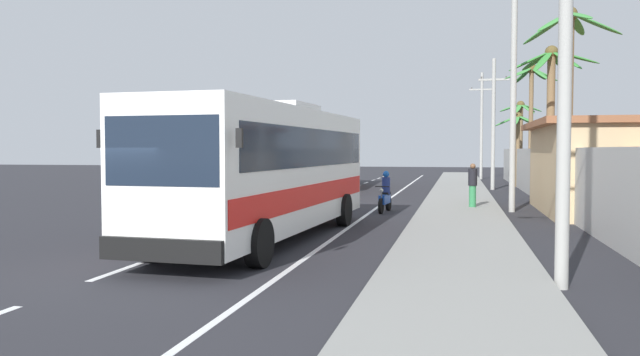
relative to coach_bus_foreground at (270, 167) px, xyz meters
The scene contains 16 objects.
ground_plane 5.45m from the coach_bus_foreground, 109.15° to the right, with size 160.00×160.00×0.00m, color #28282D.
sidewalk_kerb 7.56m from the coach_bus_foreground, 45.40° to the left, with size 3.20×90.00×0.14m, color gray.
lane_markings 9.81m from the coach_bus_foreground, 87.32° to the left, with size 3.51×71.00×0.01m.
boundary_wall 12.85m from the coach_bus_foreground, 45.86° to the left, with size 0.24×60.00×2.53m, color #B2B2AD.
coach_bus_foreground is the anchor object (origin of this frame).
coach_bus_far_lane 22.33m from the coach_bus_foreground, 98.35° to the left, with size 3.23×12.35×3.72m.
motorcycle_beside_bus 8.64m from the coach_bus_foreground, 74.71° to the left, with size 0.56×1.96×1.63m.
pedestrian_near_kerb 11.25m from the coach_bus_foreground, 59.81° to the left, with size 0.36×0.36×1.77m.
utility_pole_mid 12.16m from the coach_bus_foreground, 52.58° to the left, with size 1.88×0.24×9.82m.
utility_pole_far 24.75m from the coach_bus_foreground, 73.20° to the left, with size 1.83×0.24×8.03m.
utility_pole_distant 38.58m from the coach_bus_foreground, 79.67° to the left, with size 2.06×0.24×8.88m.
palm_nearest 28.59m from the coach_bus_foreground, 71.86° to the left, with size 3.13×3.20×4.94m.
palm_second 12.16m from the coach_bus_foreground, 40.70° to the left, with size 3.46×3.77×7.61m.
palm_third 15.52m from the coach_bus_foreground, 54.11° to the left, with size 3.81×3.53×6.96m.
palm_fourth 31.94m from the coach_bus_foreground, 72.96° to the left, with size 2.98×2.91×5.94m.
palm_farthest 23.50m from the coach_bus_foreground, 66.99° to the left, with size 3.03×2.74×7.36m.
Camera 1 is at (6.74, -11.90, 2.46)m, focal length 35.59 mm.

